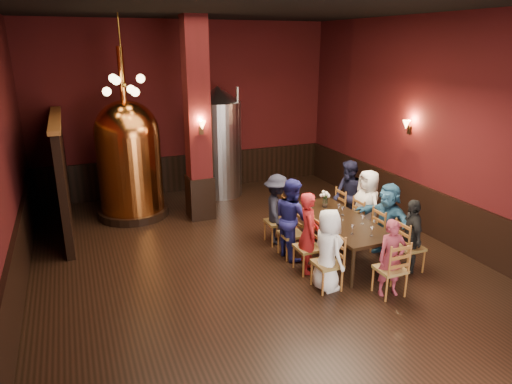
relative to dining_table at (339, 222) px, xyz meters
name	(u,v)px	position (x,y,z in m)	size (l,w,h in m)	color
room	(258,146)	(-1.60, 0.20, 1.56)	(10.00, 10.02, 4.50)	black
wainscot_right	(429,212)	(2.36, 0.20, -0.19)	(0.08, 9.90, 1.00)	black
wainscot_back	(190,172)	(-1.60, 5.16, -0.19)	(7.90, 0.08, 1.00)	black
wainscot_left	(16,281)	(-5.56, 0.20, -0.19)	(0.08, 9.90, 1.00)	black
column	(197,122)	(-1.90, 3.00, 1.56)	(0.58, 0.58, 4.50)	#440E11
partition	(63,177)	(-4.80, 3.40, 0.51)	(0.22, 3.50, 2.40)	black
pendant_cluster	(124,85)	(-3.40, 3.10, 2.41)	(0.90, 0.90, 1.70)	#A57226
sconce_wall	(410,127)	(2.30, 1.00, 1.51)	(0.20, 0.20, 0.36)	black
sconce_column	(201,127)	(-1.90, 2.70, 1.51)	(0.20, 0.20, 0.36)	black
dining_table	(339,222)	(0.00, 0.00, 0.00)	(1.00, 2.40, 0.75)	black
chair_0	(327,263)	(-0.85, -1.00, -0.23)	(0.46, 0.46, 0.92)	#985F26
person_0	(328,250)	(-0.85, -1.00, 0.01)	(0.69, 0.45, 1.40)	white
chair_1	(308,247)	(-0.85, -0.33, -0.23)	(0.46, 0.46, 0.92)	#985F26
person_1	(308,233)	(-0.85, -0.33, 0.05)	(0.54, 0.36, 1.49)	red
chair_2	(291,234)	(-0.85, 0.33, -0.23)	(0.46, 0.46, 0.92)	#985F26
person_2	(292,218)	(-0.85, 0.33, 0.09)	(0.75, 0.37, 1.55)	navy
chair_3	(277,222)	(-0.85, 1.00, -0.23)	(0.46, 0.46, 0.92)	#985F26
person_3	(277,209)	(-0.85, 1.00, 0.04)	(0.94, 0.54, 1.45)	black
chair_4	(410,247)	(0.85, -1.00, -0.23)	(0.46, 0.46, 0.92)	#985F26
person_4	(411,236)	(0.85, -1.00, -0.01)	(0.79, 0.33, 1.35)	black
chair_5	(386,233)	(0.85, -0.33, -0.23)	(0.46, 0.46, 0.92)	#985F26
person_5	(387,220)	(0.85, -0.33, 0.04)	(1.35, 0.43, 1.46)	#2C5D84
chair_6	(366,221)	(0.85, 0.33, -0.23)	(0.46, 0.46, 0.92)	#985F26
person_6	(367,207)	(0.85, 0.33, 0.08)	(0.75, 0.49, 1.54)	white
chair_7	(348,210)	(0.85, 1.00, -0.23)	(0.46, 0.46, 0.92)	#985F26
person_7	(349,196)	(0.85, 1.00, 0.09)	(0.76, 0.37, 1.56)	black
chair_8	(390,269)	(0.00, -1.55, -0.23)	(0.46, 0.46, 0.92)	#985F26
person_8	(391,258)	(0.00, -1.55, -0.04)	(0.47, 0.31, 1.29)	maroon
copper_kettle	(129,158)	(-3.36, 3.71, 0.72)	(1.72, 1.72, 3.86)	black
steel_vessel	(219,142)	(-0.95, 4.47, 0.76)	(1.45, 1.45, 2.89)	#B2B2B7
rose_vase	(325,196)	(0.08, 0.69, 0.29)	(0.20, 0.20, 0.35)	white
wine_glass_0	(311,208)	(-0.32, 0.55, 0.15)	(0.07, 0.07, 0.17)	white
wine_glass_1	(339,208)	(0.17, 0.32, 0.15)	(0.07, 0.07, 0.17)	white
wine_glass_2	(352,230)	(-0.18, -0.69, 0.15)	(0.07, 0.07, 0.17)	white
wine_glass_3	(372,231)	(0.08, -0.89, 0.15)	(0.07, 0.07, 0.17)	white
wine_glass_4	(312,203)	(-0.16, 0.79, 0.15)	(0.07, 0.07, 0.17)	white
wine_glass_5	(363,220)	(0.26, -0.36, 0.15)	(0.07, 0.07, 0.17)	white
wine_glass_6	(343,211)	(0.16, 0.15, 0.15)	(0.07, 0.07, 0.17)	white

